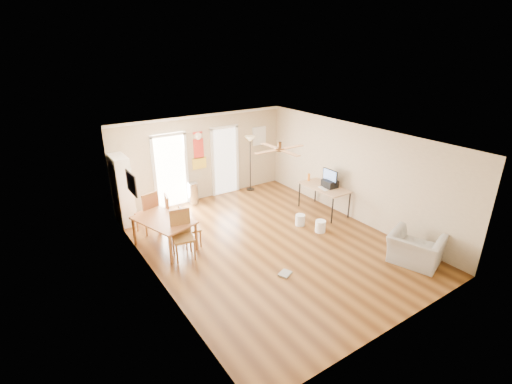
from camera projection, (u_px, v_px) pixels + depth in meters
floor at (270, 244)px, 9.04m from camera, size 7.00×7.00×0.00m
ceiling at (271, 139)px, 8.07m from camera, size 5.50×7.00×0.00m
wall_back at (203, 158)px, 11.25m from camera, size 5.50×0.04×2.60m
wall_front at (401, 264)px, 5.86m from camera, size 5.50×0.04×2.60m
wall_left at (154, 224)px, 7.13m from camera, size 0.04×7.00×2.60m
wall_right at (354, 172)px, 9.97m from camera, size 0.04×7.00×2.60m
crown_molding at (271, 140)px, 8.08m from camera, size 5.50×7.00×0.08m
kitchen_doorway at (171, 172)px, 10.79m from camera, size 0.90×0.10×2.10m
bathroom_doorway at (225, 161)px, 11.72m from camera, size 0.80×0.10×2.10m
wall_decal at (199, 150)px, 11.08m from camera, size 0.46×0.03×1.10m
ac_grille at (259, 136)px, 12.13m from camera, size 0.50×0.04×0.60m
framed_poster at (131, 183)px, 8.08m from camera, size 0.04×0.66×0.48m
ceiling_fan at (280, 149)px, 7.90m from camera, size 1.24×1.24×0.20m
bookshelf at (122, 190)px, 9.79m from camera, size 0.48×0.88×1.87m
dining_table at (165, 233)px, 8.76m from camera, size 1.27×1.65×0.73m
dining_chair_right_a at (175, 213)px, 9.52m from camera, size 0.48×0.48×0.99m
dining_chair_right_b at (191, 227)px, 8.79m from camera, size 0.46×0.46×0.99m
dining_chair_near at (183, 236)px, 8.26m from camera, size 0.53×0.53×1.11m
dining_chair_far at (147, 212)px, 9.45m from camera, size 0.56×0.56×1.09m
trash_can at (193, 193)px, 11.16m from camera, size 0.32×0.32×0.67m
torchiere_lamp at (250, 164)px, 12.01m from camera, size 0.39×0.39×1.79m
computer_desk at (323, 199)px, 10.60m from camera, size 0.72×1.44×0.77m
imac at (330, 178)px, 10.38m from camera, size 0.10×0.54×0.50m
keyboard at (323, 189)px, 10.31m from camera, size 0.18×0.37×0.01m
printer at (330, 184)px, 10.40m from camera, size 0.34×0.39×0.20m
orange_bottle at (309, 177)px, 10.87m from camera, size 0.07×0.07×0.22m
wastebasket_a at (300, 220)px, 9.90m from camera, size 0.32×0.32×0.30m
wastebasket_b at (320, 226)px, 9.55m from camera, size 0.29×0.29×0.31m
floor_cloth at (285, 274)px, 7.83m from camera, size 0.33×0.30×0.04m
armchair at (415, 249)px, 8.14m from camera, size 1.20×1.28×0.68m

